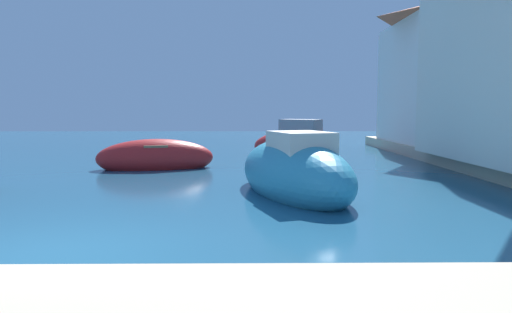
{
  "coord_description": "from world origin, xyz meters",
  "views": [
    {
      "loc": [
        2.92,
        -6.83,
        2.11
      ],
      "look_at": [
        3.11,
        9.17,
        0.53
      ],
      "focal_mm": 33.11,
      "sensor_mm": 36.0,
      "label": 1
    }
  ],
  "objects_px": {
    "moored_boat_3": "(295,145)",
    "moored_boat_2": "(294,173)",
    "moored_boat_1": "(156,158)",
    "waterfront_building_annex": "(467,69)"
  },
  "relations": [
    {
      "from": "moored_boat_1",
      "to": "moored_boat_2",
      "type": "bearing_deg",
      "value": 117.53
    },
    {
      "from": "moored_boat_3",
      "to": "moored_boat_2",
      "type": "bearing_deg",
      "value": 116.5
    },
    {
      "from": "moored_boat_1",
      "to": "moored_boat_3",
      "type": "height_order",
      "value": "moored_boat_3"
    },
    {
      "from": "moored_boat_2",
      "to": "waterfront_building_annex",
      "type": "height_order",
      "value": "waterfront_building_annex"
    },
    {
      "from": "moored_boat_1",
      "to": "waterfront_building_annex",
      "type": "distance_m",
      "value": 14.86
    },
    {
      "from": "moored_boat_2",
      "to": "moored_boat_1",
      "type": "bearing_deg",
      "value": 22.49
    },
    {
      "from": "moored_boat_1",
      "to": "moored_boat_3",
      "type": "bearing_deg",
      "value": -155.24
    },
    {
      "from": "moored_boat_2",
      "to": "waterfront_building_annex",
      "type": "xyz_separation_m",
      "value": [
        8.99,
        10.33,
        3.47
      ]
    },
    {
      "from": "moored_boat_1",
      "to": "moored_boat_3",
      "type": "xyz_separation_m",
      "value": [
        5.43,
        4.19,
        0.14
      ]
    },
    {
      "from": "moored_boat_2",
      "to": "moored_boat_3",
      "type": "distance_m",
      "value": 9.53
    }
  ]
}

